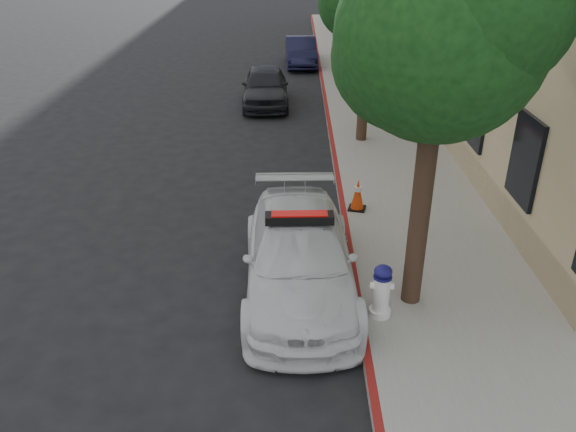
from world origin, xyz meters
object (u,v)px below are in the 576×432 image
Objects in this scene: fire_hydrant at (381,291)px; traffic_cone at (358,194)px; parked_car_mid at (265,86)px; police_car at (299,256)px; parked_car_far at (301,52)px.

fire_hydrant is 3.77m from traffic_cone.
police_car is at bearing -87.05° from parked_car_mid.
parked_car_far is at bearing 87.21° from police_car.
police_car is at bearing 147.17° from fire_hydrant.
fire_hydrant is (1.25, -0.90, -0.07)m from police_car.
police_car is 1.17× the size of parked_car_far.
parked_car_mid is at bearing 103.98° from fire_hydrant.
traffic_cone is (2.44, -8.86, -0.18)m from parked_car_mid.
parked_car_mid is 12.86m from fire_hydrant.
parked_car_far reaches higher than traffic_cone.
police_car is 18.56m from parked_car_far.
parked_car_far is 4.40× the size of fire_hydrant.
police_car is 5.16× the size of fire_hydrant.
parked_car_mid reaches higher than fire_hydrant.
parked_car_mid is at bearing -103.68° from parked_car_far.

